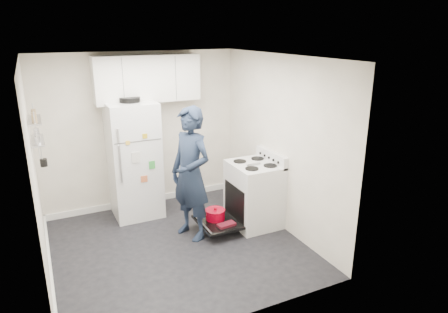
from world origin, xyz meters
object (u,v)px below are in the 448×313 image
electric_range (253,195)px  open_oven_door (217,218)px  person (191,174)px  refrigerator (134,160)px

electric_range → open_oven_door: 0.65m
electric_range → person: person is taller
electric_range → person: size_ratio=0.59×
electric_range → refrigerator: bearing=143.6°
open_oven_door → person: size_ratio=0.38×
electric_range → person: 1.07m
electric_range → open_oven_door: size_ratio=1.54×
electric_range → refrigerator: refrigerator is taller
electric_range → refrigerator: size_ratio=0.59×
refrigerator → person: (0.53, -1.05, 0.03)m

